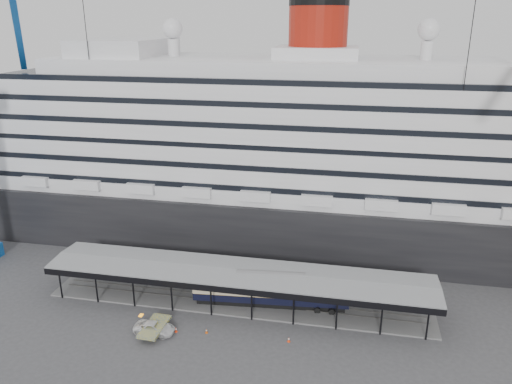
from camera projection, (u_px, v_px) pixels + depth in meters
ground at (230, 321)px, 68.73m from camera, size 200.00×200.00×0.00m
cruise_ship at (271, 139)px, 92.28m from camera, size 130.00×30.00×43.90m
platform_canopy at (238, 288)px, 72.57m from camera, size 56.00×9.18×5.30m
port_truck at (155, 328)px, 65.86m from camera, size 5.55×2.73×1.52m
pullman_carriage at (271, 289)px, 71.58m from camera, size 22.42×4.80×21.85m
traffic_cone_left at (176, 330)px, 66.18m from camera, size 0.45×0.45×0.71m
traffic_cone_mid at (207, 331)px, 65.96m from camera, size 0.43×0.43×0.66m
traffic_cone_right at (289, 339)px, 64.17m from camera, size 0.43×0.43×0.70m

